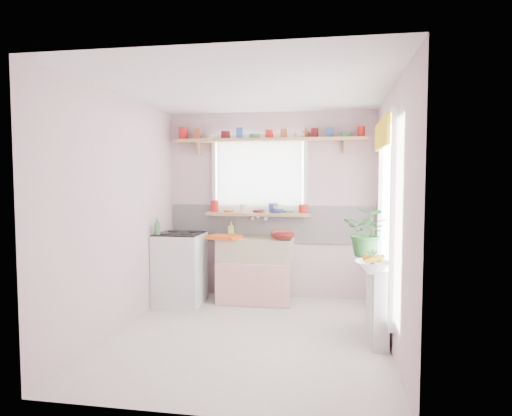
# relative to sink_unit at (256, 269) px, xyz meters

# --- Properties ---
(room) EXTENTS (3.20, 3.20, 3.20)m
(room) POSITION_rel_sink_unit_xyz_m (0.81, -0.43, 0.94)
(room) COLOR silver
(room) RESTS_ON ground
(sink_unit) EXTENTS (0.95, 0.65, 1.11)m
(sink_unit) POSITION_rel_sink_unit_xyz_m (0.00, 0.00, 0.00)
(sink_unit) COLOR white
(sink_unit) RESTS_ON ground
(cooker) EXTENTS (0.58, 0.58, 0.93)m
(cooker) POSITION_rel_sink_unit_xyz_m (-0.95, -0.24, 0.03)
(cooker) COLOR white
(cooker) RESTS_ON ground
(radiator_ledge) EXTENTS (0.22, 0.95, 0.78)m
(radiator_ledge) POSITION_rel_sink_unit_xyz_m (1.45, -1.09, -0.03)
(radiator_ledge) COLOR white
(radiator_ledge) RESTS_ON ground
(windowsill) EXTENTS (1.40, 0.22, 0.04)m
(windowsill) POSITION_rel_sink_unit_xyz_m (-0.00, 0.19, 0.71)
(windowsill) COLOR tan
(windowsill) RESTS_ON room
(pine_shelf) EXTENTS (2.52, 0.24, 0.04)m
(pine_shelf) POSITION_rel_sink_unit_xyz_m (0.15, 0.18, 1.69)
(pine_shelf) COLOR tan
(pine_shelf) RESTS_ON room
(shelf_crockery) EXTENTS (2.47, 0.11, 0.12)m
(shelf_crockery) POSITION_rel_sink_unit_xyz_m (0.13, 0.18, 1.76)
(shelf_crockery) COLOR red
(shelf_crockery) RESTS_ON pine_shelf
(sill_crockery) EXTENTS (1.35, 0.11, 0.12)m
(sill_crockery) POSITION_rel_sink_unit_xyz_m (-0.02, 0.19, 0.78)
(sill_crockery) COLOR red
(sill_crockery) RESTS_ON windowsill
(dish_tray) EXTENTS (0.45, 0.38, 0.04)m
(dish_tray) POSITION_rel_sink_unit_xyz_m (-0.38, -0.19, 0.44)
(dish_tray) COLOR #FB5F16
(dish_tray) RESTS_ON sink_unit
(colander) EXTENTS (0.32, 0.32, 0.14)m
(colander) POSITION_rel_sink_unit_xyz_m (0.37, -0.19, 0.49)
(colander) COLOR maroon
(colander) RESTS_ON sink_unit
(jade_plant) EXTENTS (0.60, 0.56, 0.53)m
(jade_plant) POSITION_rel_sink_unit_xyz_m (1.36, -0.78, 0.61)
(jade_plant) COLOR #2A6327
(jade_plant) RESTS_ON radiator_ledge
(fruit_bowl) EXTENTS (0.34, 0.34, 0.08)m
(fruit_bowl) POSITION_rel_sink_unit_xyz_m (1.36, -1.49, 0.38)
(fruit_bowl) COLOR white
(fruit_bowl) RESTS_ON radiator_ledge
(herb_pot) EXTENTS (0.10, 0.07, 0.19)m
(herb_pot) POSITION_rel_sink_unit_xyz_m (1.36, -1.49, 0.44)
(herb_pot) COLOR #37692A
(herb_pot) RESTS_ON radiator_ledge
(soap_bottle_sink) EXTENTS (0.09, 0.09, 0.18)m
(soap_bottle_sink) POSITION_rel_sink_unit_xyz_m (-0.38, 0.21, 0.51)
(soap_bottle_sink) COLOR #D0E063
(soap_bottle_sink) RESTS_ON sink_unit
(sill_cup) EXTENTS (0.16, 0.16, 0.11)m
(sill_cup) POSITION_rel_sink_unit_xyz_m (0.28, 0.13, 0.78)
(sill_cup) COLOR beige
(sill_cup) RESTS_ON windowsill
(sill_bowl) EXTENTS (0.20, 0.20, 0.06)m
(sill_bowl) POSITION_rel_sink_unit_xyz_m (0.26, 0.13, 0.76)
(sill_bowl) COLOR #2D4192
(sill_bowl) RESTS_ON windowsill
(shelf_vase) EXTENTS (0.16, 0.16, 0.14)m
(shelf_vase) POSITION_rel_sink_unit_xyz_m (0.62, 0.24, 1.78)
(shelf_vase) COLOR #9D4E30
(shelf_vase) RESTS_ON pine_shelf
(cooker_bottle) EXTENTS (0.11, 0.11, 0.21)m
(cooker_bottle) POSITION_rel_sink_unit_xyz_m (-1.17, -0.46, 0.59)
(cooker_bottle) COLOR #408144
(cooker_bottle) RESTS_ON cooker
(fruit) EXTENTS (0.20, 0.14, 0.10)m
(fruit) POSITION_rel_sink_unit_xyz_m (1.37, -1.49, 0.44)
(fruit) COLOR orange
(fruit) RESTS_ON fruit_bowl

